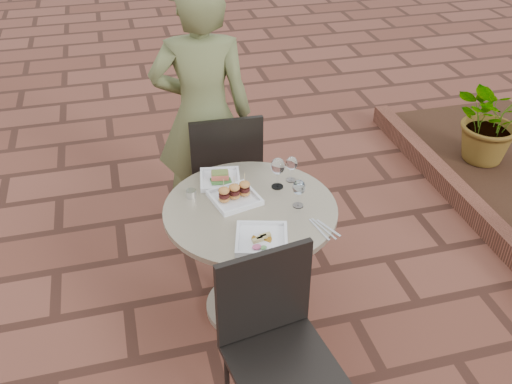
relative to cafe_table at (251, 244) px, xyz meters
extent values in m
plane|color=brown|center=(0.13, 0.20, -0.48)|extent=(60.00, 60.00, 0.00)
cylinder|color=gray|center=(0.00, 0.00, -0.46)|extent=(0.52, 0.52, 0.04)
cylinder|color=gray|center=(0.00, 0.00, -0.13)|extent=(0.08, 0.08, 0.70)
cylinder|color=tan|center=(0.00, 0.00, 0.23)|extent=(0.90, 0.90, 0.03)
cube|color=black|center=(0.01, 0.81, -0.03)|extent=(0.45, 0.45, 0.03)
cube|color=black|center=(0.01, 0.61, 0.22)|extent=(0.44, 0.05, 0.46)
cylinder|color=black|center=(0.21, 0.99, -0.26)|extent=(0.02, 0.02, 0.44)
cylinder|color=black|center=(-0.17, 1.00, -0.26)|extent=(0.02, 0.02, 0.44)
cylinder|color=black|center=(0.20, 0.61, -0.26)|extent=(0.02, 0.02, 0.44)
cylinder|color=black|center=(-0.18, 0.62, -0.26)|extent=(0.02, 0.02, 0.44)
cube|color=black|center=(-0.06, -0.79, -0.03)|extent=(0.50, 0.50, 0.03)
cube|color=black|center=(-0.09, -0.59, 0.22)|extent=(0.44, 0.10, 0.46)
cylinder|color=black|center=(-0.27, -0.63, -0.26)|extent=(0.02, 0.02, 0.44)
cylinder|color=black|center=(0.10, -0.57, -0.26)|extent=(0.02, 0.02, 0.44)
imported|color=brown|center=(-0.09, 0.84, 0.37)|extent=(0.68, 0.51, 1.70)
cube|color=silver|center=(-0.10, 0.28, 0.25)|extent=(0.25, 0.25, 0.01)
cube|color=#D85D4C|center=(-0.10, 0.28, 0.28)|extent=(0.10, 0.08, 0.03)
cube|color=#55632C|center=(-0.10, 0.28, 0.30)|extent=(0.10, 0.07, 0.01)
cube|color=silver|center=(-0.06, 0.08, 0.25)|extent=(0.28, 0.28, 0.01)
cube|color=silver|center=(-0.02, -0.28, 0.25)|extent=(0.30, 0.30, 0.01)
ellipsoid|color=#D45781|center=(-0.05, -0.34, 0.27)|extent=(0.05, 0.04, 0.02)
cylinder|color=white|center=(0.24, -0.05, 0.25)|extent=(0.06, 0.06, 0.00)
cylinder|color=white|center=(0.24, -0.05, 0.28)|extent=(0.01, 0.01, 0.07)
ellipsoid|color=white|center=(0.24, -0.05, 0.36)|extent=(0.07, 0.07, 0.08)
cylinder|color=white|center=(0.24, -0.05, 0.36)|extent=(0.05, 0.05, 0.04)
cylinder|color=white|center=(0.19, 0.15, 0.25)|extent=(0.06, 0.06, 0.00)
cylinder|color=white|center=(0.19, 0.15, 0.29)|extent=(0.01, 0.01, 0.08)
ellipsoid|color=white|center=(0.19, 0.15, 0.38)|extent=(0.08, 0.08, 0.10)
cylinder|color=white|center=(0.28, 0.19, 0.25)|extent=(0.05, 0.05, 0.00)
cylinder|color=white|center=(0.28, 0.19, 0.28)|extent=(0.01, 0.01, 0.07)
ellipsoid|color=white|center=(0.28, 0.19, 0.36)|extent=(0.06, 0.06, 0.08)
cylinder|color=silver|center=(-0.28, 0.17, 0.27)|extent=(0.07, 0.07, 0.04)
cube|color=brown|center=(1.73, 0.50, -0.41)|extent=(0.12, 3.00, 0.15)
imported|color=#33662D|center=(2.22, 1.08, -0.06)|extent=(0.67, 0.58, 0.72)
camera|label=1|loc=(-0.57, -2.30, 1.98)|focal=40.00mm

